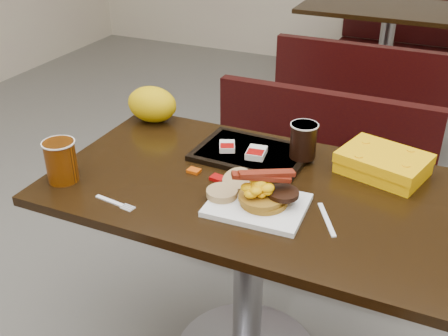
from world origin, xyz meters
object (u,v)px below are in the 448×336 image
at_px(bench_near_n, 308,186).
at_px(bench_far_n, 398,37).
at_px(knife, 327,219).
at_px(bench_far_s, 363,94).
at_px(tray, 252,153).
at_px(table_near, 248,280).
at_px(hashbrown_sleeve_left, 227,146).
at_px(pancake_stack, 264,199).
at_px(fork, 110,201).
at_px(platter, 257,205).
at_px(coffee_cup_near, 61,161).
at_px(table_far, 383,60).
at_px(paper_bag, 152,104).
at_px(hashbrown_sleeve_right, 256,153).
at_px(coffee_cup_far, 303,141).
at_px(clamshell, 383,163).

height_order(bench_near_n, bench_far_n, same).
relative_size(bench_far_n, knife, 6.36).
relative_size(bench_far_s, tray, 2.80).
distance_m(table_near, hashbrown_sleeve_left, 0.45).
bearing_deg(pancake_stack, knife, 4.33).
bearing_deg(bench_far_s, fork, -98.70).
bearing_deg(hashbrown_sleeve_left, platter, -75.88).
distance_m(platter, coffee_cup_near, 0.60).
distance_m(table_far, pancake_stack, 2.74).
relative_size(bench_far_n, platter, 3.76).
relative_size(knife, hashbrown_sleeve_left, 2.32).
distance_m(bench_far_n, coffee_cup_near, 3.58).
distance_m(fork, paper_bag, 0.57).
height_order(bench_far_s, hashbrown_sleeve_right, hashbrown_sleeve_right).
height_order(table_near, tray, tray).
distance_m(bench_far_s, bench_far_n, 1.40).
bearing_deg(paper_bag, table_near, -29.03).
relative_size(bench_near_n, table_far, 0.83).
relative_size(table_far, bench_far_s, 1.20).
bearing_deg(fork, hashbrown_sleeve_left, 73.37).
distance_m(pancake_stack, knife, 0.18).
xyz_separation_m(pancake_stack, tray, (-0.15, 0.27, -0.02)).
bearing_deg(fork, knife, 23.31).
bearing_deg(coffee_cup_far, fork, -133.27).
height_order(bench_near_n, clamshell, clamshell).
height_order(hashbrown_sleeve_left, hashbrown_sleeve_right, hashbrown_sleeve_right).
relative_size(coffee_cup_near, hashbrown_sleeve_left, 1.88).
height_order(table_near, bench_far_s, table_near).
bearing_deg(platter, fork, -162.42).
xyz_separation_m(pancake_stack, coffee_cup_far, (0.02, 0.30, 0.04)).
bearing_deg(bench_far_s, coffee_cup_far, -86.75).
distance_m(bench_near_n, platter, 0.91).
relative_size(bench_far_s, clamshell, 3.99).
bearing_deg(tray, paper_bag, 167.99).
bearing_deg(table_near, coffee_cup_near, -158.13).
height_order(table_near, hashbrown_sleeve_left, hashbrown_sleeve_left).
xyz_separation_m(fork, tray, (0.26, 0.42, 0.01)).
distance_m(table_far, tray, 2.46).
height_order(platter, clamshell, clamshell).
bearing_deg(table_far, bench_near_n, -90.00).
bearing_deg(fork, coffee_cup_near, 175.26).
bearing_deg(bench_far_n, platter, -88.93).
relative_size(coffee_cup_near, knife, 0.81).
bearing_deg(bench_far_s, knife, -82.70).
xyz_separation_m(bench_far_n, hashbrown_sleeve_right, (-0.04, -3.15, 0.42)).
bearing_deg(bench_far_s, paper_bag, -107.34).
bearing_deg(hashbrown_sleeve_left, pancake_stack, -73.10).
bearing_deg(tray, coffee_cup_near, -138.20).
bearing_deg(bench_far_n, hashbrown_sleeve_right, -90.73).
distance_m(tray, paper_bag, 0.46).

